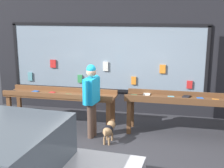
{
  "coord_description": "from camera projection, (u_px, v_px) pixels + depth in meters",
  "views": [
    {
      "loc": [
        1.19,
        -5.72,
        2.75
      ],
      "look_at": [
        -0.16,
        0.84,
        1.13
      ],
      "focal_mm": 50.0,
      "sensor_mm": 36.0,
      "label": 1
    }
  ],
  "objects": [
    {
      "name": "ground_plane",
      "position": [
        111.0,
        148.0,
        6.33
      ],
      "size": [
        40.0,
        40.0,
        0.0
      ],
      "primitive_type": "plane",
      "color": "#2D2D33"
    },
    {
      "name": "display_table_right",
      "position": [
        186.0,
        103.0,
        6.86
      ],
      "size": [
        2.66,
        0.64,
        0.92
      ],
      "color": "brown",
      "rests_on": "ground_plane"
    },
    {
      "name": "small_dog",
      "position": [
        109.0,
        130.0,
        6.57
      ],
      "size": [
        0.23,
        0.61,
        0.4
      ],
      "rotation": [
        0.0,
        0.0,
        1.51
      ],
      "color": "#99724C",
      "rests_on": "ground_plane"
    },
    {
      "name": "person_browsing",
      "position": [
        92.0,
        96.0,
        6.69
      ],
      "size": [
        0.28,
        0.64,
        1.62
      ],
      "rotation": [
        0.0,
        0.0,
        1.42
      ],
      "color": "#4C382D",
      "rests_on": "ground_plane"
    },
    {
      "name": "shopfront_facade",
      "position": [
        130.0,
        52.0,
        8.22
      ],
      "size": [
        7.57,
        0.29,
        3.31
      ],
      "color": "black",
      "rests_on": "ground_plane"
    },
    {
      "name": "display_table_left",
      "position": [
        60.0,
        97.0,
        7.45
      ],
      "size": [
        2.66,
        0.67,
        0.86
      ],
      "color": "brown",
      "rests_on": "ground_plane"
    }
  ]
}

